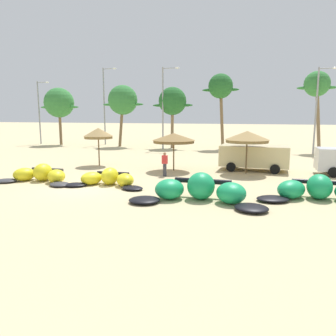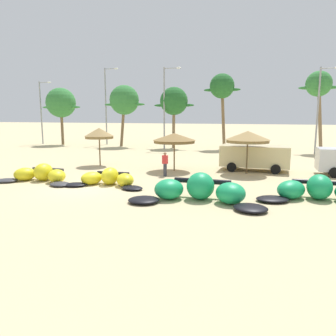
% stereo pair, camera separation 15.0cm
% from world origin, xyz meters
% --- Properties ---
extents(ground_plane, '(260.00, 260.00, 0.00)m').
position_xyz_m(ground_plane, '(0.00, 0.00, 0.00)').
color(ground_plane, '#C6B284').
extents(kite_left, '(5.39, 2.48, 1.09)m').
position_xyz_m(kite_left, '(-3.56, 0.61, 0.42)').
color(kite_left, '#333338').
rests_on(kite_left, ground).
extents(kite_left_of_center, '(5.01, 2.42, 1.02)m').
position_xyz_m(kite_left_of_center, '(0.96, 0.82, 0.39)').
color(kite_left_of_center, black).
rests_on(kite_left_of_center, ground).
extents(kite_center, '(6.72, 3.05, 1.33)m').
position_xyz_m(kite_center, '(6.74, -1.08, 0.51)').
color(kite_center, black).
rests_on(kite_center, ground).
extents(kite_right_of_center, '(6.15, 2.89, 1.22)m').
position_xyz_m(kite_right_of_center, '(12.27, 0.68, 0.47)').
color(kite_right_of_center, black).
rests_on(kite_right_of_center, ground).
extents(beach_umbrella_near_van, '(2.35, 2.35, 3.04)m').
position_xyz_m(beach_umbrella_near_van, '(-3.19, 7.43, 2.61)').
color(beach_umbrella_near_van, brown).
rests_on(beach_umbrella_near_van, ground).
extents(beach_umbrella_middle, '(3.14, 3.14, 2.76)m').
position_xyz_m(beach_umbrella_middle, '(3.25, 6.86, 2.40)').
color(beach_umbrella_middle, brown).
rests_on(beach_umbrella_middle, ground).
extents(beach_umbrella_near_palms, '(3.07, 3.07, 2.98)m').
position_xyz_m(beach_umbrella_near_palms, '(8.44, 7.13, 2.58)').
color(beach_umbrella_near_palms, brown).
rests_on(beach_umbrella_near_palms, ground).
extents(parked_car_second, '(4.95, 2.46, 1.84)m').
position_xyz_m(parked_car_second, '(8.80, 8.58, 1.09)').
color(parked_car_second, beige).
rests_on(parked_car_second, ground).
extents(person_near_kites, '(0.36, 0.24, 1.62)m').
position_xyz_m(person_near_kites, '(3.27, 4.53, 0.82)').
color(person_near_kites, '#383842').
rests_on(person_near_kites, ground).
extents(palm_leftmost, '(5.95, 3.97, 7.66)m').
position_xyz_m(palm_leftmost, '(-17.18, 22.56, 5.63)').
color(palm_leftmost, brown).
rests_on(palm_leftmost, ground).
extents(palm_left, '(5.59, 3.73, 7.79)m').
position_xyz_m(palm_left, '(-7.89, 22.71, 5.87)').
color(palm_left, brown).
rests_on(palm_left, ground).
extents(palm_left_of_gap, '(5.07, 3.38, 7.41)m').
position_xyz_m(palm_left_of_gap, '(-1.33, 22.74, 5.65)').
color(palm_left_of_gap, '#7F6647').
rests_on(palm_left_of_gap, ground).
extents(palm_center_left, '(4.36, 2.91, 8.88)m').
position_xyz_m(palm_center_left, '(4.35, 23.60, 7.28)').
color(palm_center_left, brown).
rests_on(palm_center_left, ground).
extents(palm_center_right, '(4.06, 2.70, 8.69)m').
position_xyz_m(palm_center_right, '(14.75, 22.83, 7.17)').
color(palm_center_right, '#7F6647').
rests_on(palm_center_right, ground).
extents(lamppost_west, '(1.96, 0.24, 8.59)m').
position_xyz_m(lamppost_west, '(-20.45, 22.79, 4.85)').
color(lamppost_west, gray).
rests_on(lamppost_west, ground).
extents(lamppost_west_center, '(2.05, 0.24, 10.27)m').
position_xyz_m(lamppost_west_center, '(-11.37, 24.64, 5.71)').
color(lamppost_west_center, gray).
rests_on(lamppost_west_center, ground).
extents(lamppost_east_center, '(2.12, 0.24, 9.55)m').
position_xyz_m(lamppost_east_center, '(-1.96, 21.36, 5.36)').
color(lamppost_east_center, gray).
rests_on(lamppost_east_center, ground).
extents(lamppost_east, '(1.87, 0.24, 8.90)m').
position_xyz_m(lamppost_east, '(14.79, 21.34, 4.99)').
color(lamppost_east, gray).
rests_on(lamppost_east, ground).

